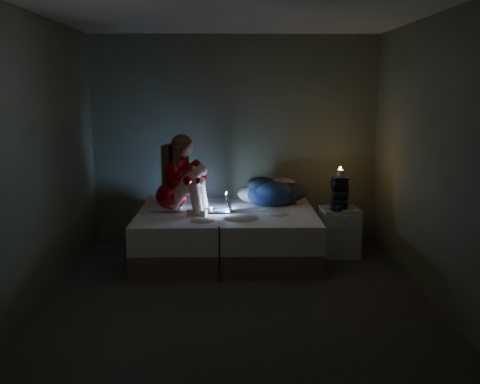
{
  "coord_description": "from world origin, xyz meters",
  "views": [
    {
      "loc": [
        -0.05,
        -4.8,
        1.92
      ],
      "look_at": [
        0.05,
        1.0,
        0.8
      ],
      "focal_mm": 39.52,
      "sensor_mm": 36.0,
      "label": 1
    }
  ],
  "objects_px": {
    "laptop": "(216,202)",
    "candle": "(340,175)",
    "bed": "(227,235)",
    "woman": "(171,173)",
    "nightstand": "(339,232)",
    "phone": "(333,210)"
  },
  "relations": [
    {
      "from": "bed",
      "to": "laptop",
      "type": "xyz_separation_m",
      "value": [
        -0.12,
        -0.03,
        0.39
      ]
    },
    {
      "from": "candle",
      "to": "woman",
      "type": "bearing_deg",
      "value": -176.71
    },
    {
      "from": "woman",
      "to": "candle",
      "type": "height_order",
      "value": "woman"
    },
    {
      "from": "bed",
      "to": "nightstand",
      "type": "height_order",
      "value": "nightstand"
    },
    {
      "from": "woman",
      "to": "candle",
      "type": "relative_size",
      "value": 11.15
    },
    {
      "from": "woman",
      "to": "laptop",
      "type": "height_order",
      "value": "woman"
    },
    {
      "from": "bed",
      "to": "woman",
      "type": "xyz_separation_m",
      "value": [
        -0.63,
        -0.02,
        0.72
      ]
    },
    {
      "from": "laptop",
      "to": "nightstand",
      "type": "bearing_deg",
      "value": 6.76
    },
    {
      "from": "laptop",
      "to": "phone",
      "type": "distance_m",
      "value": 1.35
    },
    {
      "from": "nightstand",
      "to": "bed",
      "type": "bearing_deg",
      "value": 179.7
    },
    {
      "from": "laptop",
      "to": "bed",
      "type": "bearing_deg",
      "value": 17.53
    },
    {
      "from": "laptop",
      "to": "nightstand",
      "type": "relative_size",
      "value": 0.58
    },
    {
      "from": "bed",
      "to": "phone",
      "type": "xyz_separation_m",
      "value": [
        1.22,
        -0.02,
        0.3
      ]
    },
    {
      "from": "phone",
      "to": "woman",
      "type": "bearing_deg",
      "value": 177.1
    },
    {
      "from": "laptop",
      "to": "candle",
      "type": "bearing_deg",
      "value": 7.42
    },
    {
      "from": "bed",
      "to": "woman",
      "type": "distance_m",
      "value": 0.96
    },
    {
      "from": "bed",
      "to": "phone",
      "type": "bearing_deg",
      "value": -0.98
    },
    {
      "from": "laptop",
      "to": "nightstand",
      "type": "xyz_separation_m",
      "value": [
        1.44,
        0.1,
        -0.39
      ]
    },
    {
      "from": "bed",
      "to": "phone",
      "type": "distance_m",
      "value": 1.26
    },
    {
      "from": "bed",
      "to": "nightstand",
      "type": "relative_size",
      "value": 3.56
    },
    {
      "from": "bed",
      "to": "candle",
      "type": "relative_size",
      "value": 25.29
    },
    {
      "from": "laptop",
      "to": "candle",
      "type": "height_order",
      "value": "candle"
    }
  ]
}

